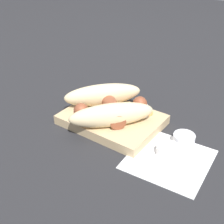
% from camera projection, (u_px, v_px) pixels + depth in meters
% --- Properties ---
extents(ground_plane, '(3.00, 3.00, 0.00)m').
position_uv_depth(ground_plane, '(112.00, 123.00, 0.75)').
color(ground_plane, '#232326').
extents(food_tray, '(0.22, 0.16, 0.02)m').
position_uv_depth(food_tray, '(112.00, 120.00, 0.75)').
color(food_tray, tan).
rests_on(food_tray, ground_plane).
extents(bread_roll, '(0.24, 0.24, 0.05)m').
position_uv_depth(bread_roll, '(107.00, 104.00, 0.73)').
color(bread_roll, beige).
rests_on(bread_roll, food_tray).
extents(sausage, '(0.13, 0.14, 0.04)m').
position_uv_depth(sausage, '(111.00, 107.00, 0.74)').
color(sausage, brown).
rests_on(sausage, food_tray).
extents(pickled_veggies, '(0.08, 0.08, 0.01)m').
position_uv_depth(pickled_veggies, '(140.00, 109.00, 0.76)').
color(pickled_veggies, '#F99E4C').
rests_on(pickled_veggies, food_tray).
extents(napkin, '(0.17, 0.17, 0.00)m').
position_uv_depth(napkin, '(169.00, 159.00, 0.64)').
color(napkin, white).
rests_on(napkin, ground_plane).
extents(condiment_cup_near, '(0.05, 0.05, 0.02)m').
position_uv_depth(condiment_cup_near, '(168.00, 151.00, 0.65)').
color(condiment_cup_near, white).
rests_on(condiment_cup_near, ground_plane).
extents(condiment_cup_far, '(0.05, 0.05, 0.02)m').
position_uv_depth(condiment_cup_far, '(184.00, 140.00, 0.68)').
color(condiment_cup_far, white).
rests_on(condiment_cup_far, ground_plane).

